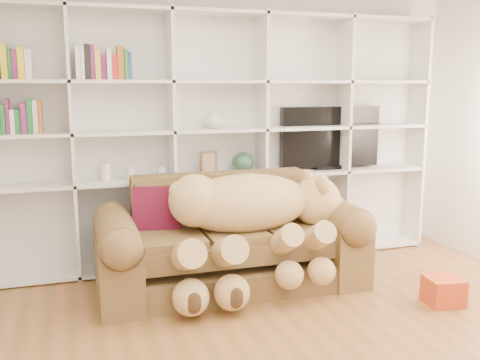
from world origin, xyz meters
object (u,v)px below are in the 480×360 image
object	(u,v)px
sofa	(230,246)
teddy_bear	(250,216)
tv	(330,138)
gift_box	(443,291)

from	to	relation	value
sofa	teddy_bear	distance (m)	0.37
teddy_bear	tv	xyz separation A→B (m)	(1.16, 0.87, 0.53)
tv	teddy_bear	bearing A→B (deg)	-142.94
teddy_bear	tv	distance (m)	1.54
gift_box	tv	world-z (taller)	tv
teddy_bear	gift_box	xyz separation A→B (m)	(1.38, -0.72, -0.54)
sofa	teddy_bear	bearing A→B (deg)	-57.62
gift_box	tv	bearing A→B (deg)	97.89
sofa	tv	world-z (taller)	tv
sofa	gift_box	xyz separation A→B (m)	(1.50, -0.91, -0.25)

